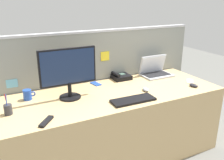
{
  "coord_description": "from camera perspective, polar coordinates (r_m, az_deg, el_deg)",
  "views": [
    {
      "loc": [
        -1.05,
        -2.04,
        1.67
      ],
      "look_at": [
        0.0,
        0.05,
        0.86
      ],
      "focal_mm": 39.07,
      "sensor_mm": 36.0,
      "label": 1
    }
  ],
  "objects": [
    {
      "name": "computer_mouse_left_hand",
      "position": [
        2.55,
        7.87,
        -2.19
      ],
      "size": [
        0.08,
        0.11,
        0.03
      ],
      "primitive_type": "ellipsoid",
      "rotation": [
        0.0,
        0.0,
        -0.24
      ],
      "color": "#9EA0A8",
      "rests_on": "desk"
    },
    {
      "name": "desk_phone",
      "position": [
        2.87,
        2.04,
        0.78
      ],
      "size": [
        0.21,
        0.18,
        0.09
      ],
      "color": "black",
      "rests_on": "desk"
    },
    {
      "name": "cubicle_divider",
      "position": [
        2.9,
        -3.64,
        -1.39
      ],
      "size": [
        2.53,
        0.07,
        1.32
      ],
      "color": "gray",
      "rests_on": "ground_plane"
    },
    {
      "name": "keyboard_main",
      "position": [
        2.29,
        4.97,
        -4.68
      ],
      "size": [
        0.42,
        0.17,
        0.02
      ],
      "primitive_type": "cube",
      "rotation": [
        0.0,
        0.0,
        -0.03
      ],
      "color": "black",
      "rests_on": "desk"
    },
    {
      "name": "pen_cup",
      "position": [
        2.2,
        -23.16,
        -6.33
      ],
      "size": [
        0.07,
        0.07,
        0.18
      ],
      "color": "#333338",
      "rests_on": "desk"
    },
    {
      "name": "cell_phone_blue_case",
      "position": [
        2.72,
        -3.8,
        -0.88
      ],
      "size": [
        0.1,
        0.15,
        0.01
      ],
      "primitive_type": "cube",
      "rotation": [
        0.0,
        0.0,
        0.18
      ],
      "color": "blue",
      "rests_on": "desk"
    },
    {
      "name": "coffee_mug",
      "position": [
        2.44,
        -19.14,
        -3.27
      ],
      "size": [
        0.11,
        0.08,
        0.1
      ],
      "color": "blue",
      "rests_on": "desk"
    },
    {
      "name": "laptop",
      "position": [
        3.05,
        10.03,
        2.19
      ],
      "size": [
        0.36,
        0.26,
        0.24
      ],
      "color": "#B2B5BC",
      "rests_on": "desk"
    },
    {
      "name": "desktop_monitor",
      "position": [
        2.31,
        -10.2,
        2.35
      ],
      "size": [
        0.54,
        0.21,
        0.48
      ],
      "color": "black",
      "rests_on": "desk"
    },
    {
      "name": "cell_phone_white_slab",
      "position": [
        2.93,
        17.76,
        -0.27
      ],
      "size": [
        0.14,
        0.15,
        0.01
      ],
      "primitive_type": "cube",
      "rotation": [
        0.0,
        0.0,
        -0.74
      ],
      "color": "silver",
      "rests_on": "desk"
    },
    {
      "name": "desk",
      "position": [
        2.64,
        0.5,
        -10.43
      ],
      "size": [
        2.23,
        0.84,
        0.74
      ],
      "primitive_type": "cube",
      "color": "tan",
      "rests_on": "ground_plane"
    },
    {
      "name": "computer_mouse_right_hand",
      "position": [
        2.78,
        18.54,
        -1.2
      ],
      "size": [
        0.08,
        0.11,
        0.03
      ],
      "primitive_type": "ellipsoid",
      "rotation": [
        0.0,
        0.0,
        0.25
      ],
      "color": "#232328",
      "rests_on": "desk"
    },
    {
      "name": "ground_plane",
      "position": [
        2.85,
        0.47,
        -16.94
      ],
      "size": [
        10.0,
        10.0,
        0.0
      ],
      "primitive_type": "plane",
      "color": "slate"
    },
    {
      "name": "tv_remote",
      "position": [
        1.98,
        -15.12,
        -9.33
      ],
      "size": [
        0.14,
        0.16,
        0.02
      ],
      "primitive_type": "cube",
      "rotation": [
        0.0,
        0.0,
        -0.69
      ],
      "color": "black",
      "rests_on": "desk"
    }
  ]
}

